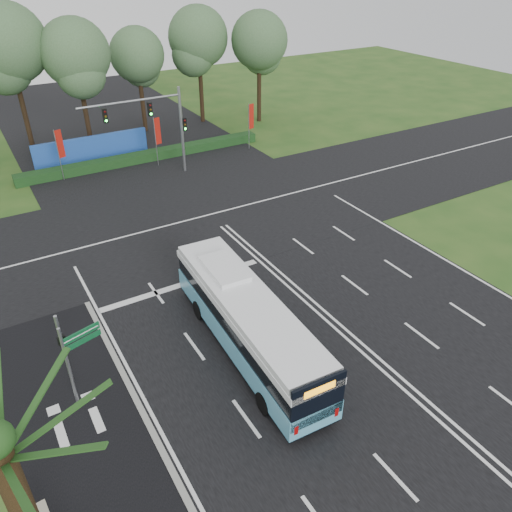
% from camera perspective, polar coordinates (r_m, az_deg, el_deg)
% --- Properties ---
extents(ground, '(120.00, 120.00, 0.00)m').
position_cam_1_polar(ground, '(26.92, 5.82, -5.46)').
color(ground, '#244C19').
rests_on(ground, ground).
extents(road_main, '(20.00, 120.00, 0.04)m').
position_cam_1_polar(road_main, '(26.91, 5.82, -5.42)').
color(road_main, black).
rests_on(road_main, ground).
extents(road_cross, '(120.00, 14.00, 0.05)m').
position_cam_1_polar(road_cross, '(35.70, -5.52, 4.65)').
color(road_cross, black).
rests_on(road_cross, ground).
extents(bike_path, '(5.00, 18.00, 0.06)m').
position_cam_1_polar(bike_path, '(21.37, -18.84, -19.86)').
color(bike_path, black).
rests_on(bike_path, ground).
extents(kerb_strip, '(0.25, 18.00, 0.12)m').
position_cam_1_polar(kerb_strip, '(21.56, -12.45, -17.79)').
color(kerb_strip, gray).
rests_on(kerb_strip, ground).
extents(city_bus, '(2.98, 11.64, 3.31)m').
position_cam_1_polar(city_bus, '(22.97, -0.99, -7.54)').
color(city_bus, '#55A5C5').
rests_on(city_bus, ground).
extents(pedestrian_signal, '(0.34, 0.43, 3.67)m').
position_cam_1_polar(pedestrian_signal, '(22.61, -21.13, -9.78)').
color(pedestrian_signal, gray).
rests_on(pedestrian_signal, ground).
extents(street_sign, '(1.59, 0.51, 4.20)m').
position_cam_1_polar(street_sign, '(21.12, -20.01, -10.62)').
color(street_sign, gray).
rests_on(street_sign, ground).
extents(banner_flag_left, '(0.59, 0.27, 4.21)m').
position_cam_1_polar(banner_flag_left, '(43.35, -21.52, 11.51)').
color(banner_flag_left, gray).
rests_on(banner_flag_left, ground).
extents(banner_flag_mid, '(0.61, 0.22, 4.23)m').
position_cam_1_polar(banner_flag_mid, '(44.28, -11.22, 13.52)').
color(banner_flag_mid, gray).
rests_on(banner_flag_mid, ground).
extents(banner_flag_right, '(0.62, 0.18, 4.25)m').
position_cam_1_polar(banner_flag_right, '(47.56, -0.61, 15.37)').
color(banner_flag_right, gray).
rests_on(banner_flag_right, ground).
extents(palm_tree, '(3.20, 3.20, 7.65)m').
position_cam_1_polar(palm_tree, '(13.30, -26.94, -20.28)').
color(palm_tree, '#382614').
rests_on(palm_tree, ground).
extents(traffic_light_gantry, '(8.41, 0.28, 7.00)m').
position_cam_1_polar(traffic_light_gantry, '(41.41, -10.94, 15.03)').
color(traffic_light_gantry, gray).
rests_on(traffic_light_gantry, ground).
extents(hedge, '(22.00, 1.20, 0.80)m').
position_cam_1_polar(hedge, '(46.28, -12.48, 11.05)').
color(hedge, black).
rests_on(hedge, ground).
extents(blue_hoarding, '(10.00, 0.30, 2.20)m').
position_cam_1_polar(blue_hoarding, '(47.36, -18.25, 11.59)').
color(blue_hoarding, '#1F4BA8').
rests_on(blue_hoarding, ground).
extents(eucalyptus_row, '(42.07, 8.96, 12.76)m').
position_cam_1_polar(eucalyptus_row, '(50.05, -20.06, 21.10)').
color(eucalyptus_row, black).
rests_on(eucalyptus_row, ground).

